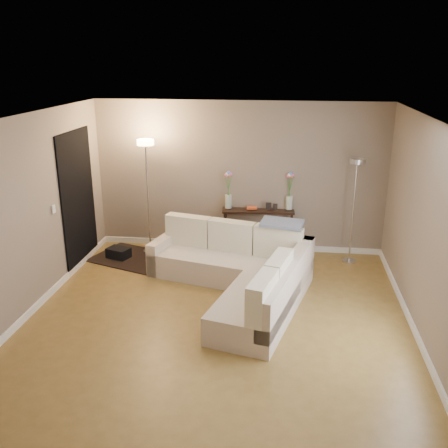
# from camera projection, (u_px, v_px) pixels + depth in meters

# --- Properties ---
(floor) EXTENTS (5.00, 5.50, 0.01)m
(floor) POSITION_uv_depth(u_px,v_px,m) (216.00, 325.00, 6.44)
(floor) COLOR olive
(floor) RESTS_ON ground
(ceiling) EXTENTS (5.00, 5.50, 0.01)m
(ceiling) POSITION_uv_depth(u_px,v_px,m) (215.00, 120.00, 5.60)
(ceiling) COLOR white
(ceiling) RESTS_ON ground
(wall_back) EXTENTS (5.00, 0.02, 2.60)m
(wall_back) POSITION_uv_depth(u_px,v_px,m) (239.00, 177.00, 8.61)
(wall_back) COLOR gray
(wall_back) RESTS_ON ground
(wall_front) EXTENTS (5.00, 0.02, 2.60)m
(wall_front) POSITION_uv_depth(u_px,v_px,m) (156.00, 360.00, 3.43)
(wall_front) COLOR gray
(wall_front) RESTS_ON ground
(wall_left) EXTENTS (0.02, 5.50, 2.60)m
(wall_left) POSITION_uv_depth(u_px,v_px,m) (20.00, 221.00, 6.33)
(wall_left) COLOR gray
(wall_left) RESTS_ON ground
(wall_right) EXTENTS (0.02, 5.50, 2.60)m
(wall_right) POSITION_uv_depth(u_px,v_px,m) (432.00, 239.00, 5.71)
(wall_right) COLOR gray
(wall_right) RESTS_ON ground
(baseboard_back) EXTENTS (5.00, 0.03, 0.10)m
(baseboard_back) POSITION_uv_depth(u_px,v_px,m) (238.00, 245.00, 8.99)
(baseboard_back) COLOR white
(baseboard_back) RESTS_ON ground
(baseboard_left) EXTENTS (0.03, 5.50, 0.10)m
(baseboard_left) POSITION_uv_depth(u_px,v_px,m) (34.00, 309.00, 6.73)
(baseboard_left) COLOR white
(baseboard_left) RESTS_ON ground
(baseboard_right) EXTENTS (0.03, 5.50, 0.10)m
(baseboard_right) POSITION_uv_depth(u_px,v_px,m) (416.00, 334.00, 6.11)
(baseboard_right) COLOR white
(baseboard_right) RESTS_ON ground
(doorway) EXTENTS (0.02, 1.20, 2.20)m
(doorway) POSITION_uv_depth(u_px,v_px,m) (78.00, 200.00, 7.99)
(doorway) COLOR black
(doorway) RESTS_ON ground
(switch_plate) EXTENTS (0.02, 0.08, 0.12)m
(switch_plate) POSITION_uv_depth(u_px,v_px,m) (54.00, 209.00, 7.16)
(switch_plate) COLOR white
(switch_plate) RESTS_ON ground
(sectional_sofa) EXTENTS (2.58, 2.87, 0.86)m
(sectional_sofa) POSITION_uv_depth(u_px,v_px,m) (241.00, 271.00, 7.24)
(sectional_sofa) COLOR beige
(sectional_sofa) RESTS_ON floor
(throw_blanket) EXTENTS (0.68, 0.47, 0.08)m
(throw_blanket) POSITION_uv_depth(u_px,v_px,m) (282.00, 223.00, 7.43)
(throw_blanket) COLOR slate
(throw_blanket) RESTS_ON sectional_sofa
(console_table) EXTENTS (1.26, 0.42, 0.76)m
(console_table) POSITION_uv_depth(u_px,v_px,m) (253.00, 227.00, 8.76)
(console_table) COLOR black
(console_table) RESTS_ON floor
(leaning_mirror) EXTENTS (0.88, 0.10, 0.69)m
(leaning_mirror) POSITION_uv_depth(u_px,v_px,m) (259.00, 186.00, 8.68)
(leaning_mirror) COLOR black
(leaning_mirror) RESTS_ON console_table
(table_decor) EXTENTS (0.53, 0.13, 0.12)m
(table_decor) POSITION_uv_depth(u_px,v_px,m) (258.00, 207.00, 8.60)
(table_decor) COLOR #E15627
(table_decor) RESTS_ON console_table
(flower_vase_left) EXTENTS (0.15, 0.12, 0.65)m
(flower_vase_left) POSITION_uv_depth(u_px,v_px,m) (228.00, 193.00, 8.59)
(flower_vase_left) COLOR silver
(flower_vase_left) RESTS_ON console_table
(flower_vase_right) EXTENTS (0.15, 0.12, 0.65)m
(flower_vase_right) POSITION_uv_depth(u_px,v_px,m) (289.00, 193.00, 8.53)
(flower_vase_right) COLOR silver
(flower_vase_right) RESTS_ON console_table
(floor_lamp_lit) EXTENTS (0.36, 0.36, 1.98)m
(floor_lamp_lit) POSITION_uv_depth(u_px,v_px,m) (147.00, 174.00, 8.37)
(floor_lamp_lit) COLOR silver
(floor_lamp_lit) RESTS_ON floor
(floor_lamp_unlit) EXTENTS (0.25, 0.25, 1.76)m
(floor_lamp_unlit) POSITION_uv_depth(u_px,v_px,m) (355.00, 190.00, 8.00)
(floor_lamp_unlit) COLOR silver
(floor_lamp_unlit) RESTS_ON floor
(charcoal_rug) EXTENTS (1.54, 1.34, 0.02)m
(charcoal_rug) POSITION_uv_depth(u_px,v_px,m) (133.00, 258.00, 8.54)
(charcoal_rug) COLOR black
(charcoal_rug) RESTS_ON floor
(black_bag) EXTENTS (0.43, 0.36, 0.24)m
(black_bag) POSITION_uv_depth(u_px,v_px,m) (119.00, 255.00, 8.52)
(black_bag) COLOR black
(black_bag) RESTS_ON charcoal_rug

